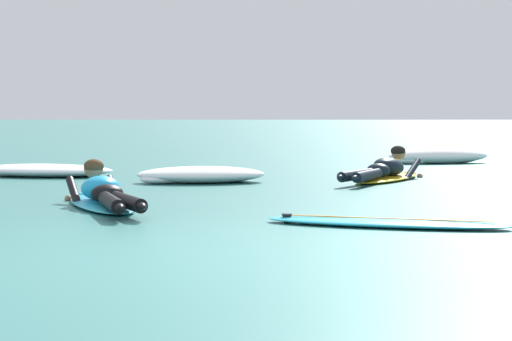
% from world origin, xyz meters
% --- Properties ---
extents(ground_plane, '(120.00, 120.00, 0.00)m').
position_xyz_m(ground_plane, '(0.00, 10.00, 0.00)').
color(ground_plane, '#387A75').
extents(surfer_near, '(1.39, 2.43, 0.55)m').
position_xyz_m(surfer_near, '(-1.45, 2.89, 0.14)').
color(surfer_near, '#2DB2D1').
rests_on(surfer_near, ground).
extents(surfer_far, '(1.48, 2.44, 0.55)m').
position_xyz_m(surfer_far, '(1.82, 6.56, 0.14)').
color(surfer_far, yellow).
rests_on(surfer_far, ground).
extents(drifting_surfboard, '(2.26, 1.00, 0.16)m').
position_xyz_m(drifting_surfboard, '(1.38, 1.55, 0.03)').
color(drifting_surfboard, '#2DB2D1').
rests_on(drifting_surfboard, ground).
extents(whitewater_front, '(2.06, 1.07, 0.28)m').
position_xyz_m(whitewater_front, '(3.21, 10.79, 0.13)').
color(whitewater_front, white).
rests_on(whitewater_front, ground).
extents(whitewater_mid_left, '(2.33, 1.25, 0.19)m').
position_xyz_m(whitewater_mid_left, '(-3.33, 7.22, 0.09)').
color(whitewater_mid_left, white).
rests_on(whitewater_mid_left, ground).
extents(whitewater_mid_right, '(1.92, 1.17, 0.23)m').
position_xyz_m(whitewater_mid_right, '(-0.77, 6.18, 0.11)').
color(whitewater_mid_right, white).
rests_on(whitewater_mid_right, ground).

